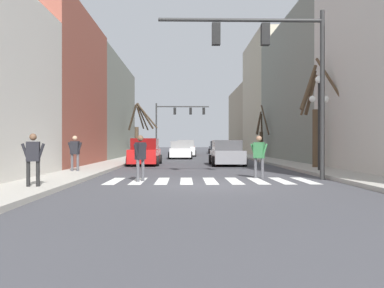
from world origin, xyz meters
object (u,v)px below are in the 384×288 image
car_parked_right_far (180,150)px  car_parked_right_mid (187,148)px  street_lamp_right_corner (319,103)px  street_tree_left_mid (139,129)px  pedestrian_on_left_sidewalk (75,150)px  street_tree_left_far (261,135)px  traffic_signal_far (176,117)px  car_parked_left_far (217,148)px  street_tree_right_near (315,119)px  pedestrian_on_right_sidewalk (33,155)px  car_parked_right_near (186,149)px  car_parked_left_near (145,153)px  pedestrian_crossing_street (140,154)px  pedestrian_near_right_corner (259,153)px  car_driving_away_lane (227,154)px  traffic_signal_near (276,57)px

car_parked_right_far → car_parked_right_mid: size_ratio=0.95×
street_lamp_right_corner → street_tree_left_mid: size_ratio=0.88×
pedestrian_on_left_sidewalk → street_tree_left_far: 20.69m
traffic_signal_far → car_parked_left_far: traffic_signal_far is taller
car_parked_right_far → street_tree_right_near: (7.33, -14.83, 1.98)m
car_parked_right_far → pedestrian_on_right_sidewalk: pedestrian_on_right_sidewalk is taller
car_parked_right_near → car_parked_left_near: bearing=-9.4°
pedestrian_crossing_street → pedestrian_near_right_corner: size_ratio=1.00×
pedestrian_on_left_sidewalk → car_parked_left_near: bearing=82.1°
pedestrian_near_right_corner → street_tree_right_near: (3.96, 4.71, 1.71)m
street_tree_right_near → car_parked_right_near: bearing=107.9°
car_parked_right_far → car_driving_away_lane: (3.08, -10.56, 0.01)m
traffic_signal_near → street_tree_left_mid: size_ratio=1.31×
car_parked_right_mid → car_parked_left_far: (4.16, 4.27, -0.04)m
car_parked_right_near → pedestrian_near_right_corner: size_ratio=2.82×
traffic_signal_near → pedestrian_near_right_corner: traffic_signal_near is taller
car_parked_left_near → car_parked_left_far: size_ratio=1.00×
traffic_signal_far → street_tree_left_far: bearing=-55.7°
traffic_signal_far → car_parked_left_near: bearing=-94.1°
car_parked_left_near → street_tree_left_mid: street_tree_left_mid is taller
car_parked_left_far → pedestrian_on_right_sidewalk: (-8.87, -39.56, 0.27)m
traffic_signal_near → pedestrian_on_left_sidewalk: size_ratio=4.09×
car_parked_left_near → pedestrian_near_right_corner: size_ratio=2.60×
traffic_signal_near → pedestrian_crossing_street: traffic_signal_near is taller
pedestrian_near_right_corner → traffic_signal_far: bearing=-48.0°
street_tree_right_near → street_tree_left_mid: (-11.23, 15.32, -0.02)m
car_parked_left_near → car_driving_away_lane: 5.30m
street_lamp_right_corner → pedestrian_on_left_sidewalk: size_ratio=2.76×
street_tree_left_far → street_tree_left_mid: bearing=174.5°
traffic_signal_near → car_driving_away_lane: 10.37m
pedestrian_on_right_sidewalk → pedestrian_near_right_corner: (7.44, 3.96, -0.05)m
car_parked_left_near → street_tree_right_near: bearing=-116.3°
car_parked_right_mid → traffic_signal_near: bearing=5.9°
car_parked_right_mid → car_parked_left_far: bearing=135.8°
car_parked_left_near → street_tree_left_far: street_tree_left_far is taller
car_parked_left_near → pedestrian_on_left_sidewalk: 7.70m
car_parked_right_near → car_driving_away_lane: (2.57, -16.87, -0.07)m
traffic_signal_near → pedestrian_on_right_sidewalk: size_ratio=4.23×
car_parked_left_far → pedestrian_crossing_street: bearing=170.6°
car_parked_right_far → street_lamp_right_corner: bearing=21.5°
street_tree_right_near → pedestrian_on_right_sidewalk: bearing=-142.7°
traffic_signal_far → car_parked_right_mid: traffic_signal_far is taller
car_parked_left_far → pedestrian_near_right_corner: (-1.43, -35.60, 0.22)m
traffic_signal_far → car_driving_away_lane: traffic_signal_far is taller
pedestrian_on_right_sidewalk → pedestrian_near_right_corner: pedestrian_near_right_corner is taller
car_parked_right_far → car_parked_left_far: car_parked_left_far is taller
street_lamp_right_corner → traffic_signal_far: bearing=104.7°
pedestrian_on_right_sidewalk → street_tree_right_near: bearing=27.1°
pedestrian_on_left_sidewalk → car_parked_right_near: bearing=88.3°
car_parked_right_mid → car_parked_left_far: car_parked_right_mid is taller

